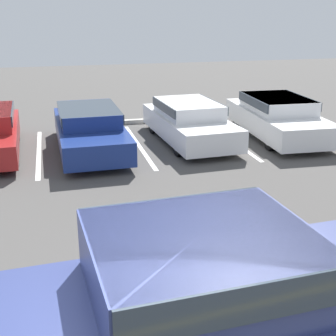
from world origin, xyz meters
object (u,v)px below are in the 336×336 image
(parked_sedan_d, at_px, (277,116))
(wheel_stop_curb, at_px, (142,121))
(parked_sedan_c, at_px, (189,120))
(parked_sedan_b, at_px, (89,128))
(pickup_truck, at_px, (228,305))

(parked_sedan_d, relative_size, wheel_stop_curb, 2.41)
(parked_sedan_d, bearing_deg, parked_sedan_c, -89.44)
(parked_sedan_c, bearing_deg, parked_sedan_b, -89.08)
(parked_sedan_b, relative_size, parked_sedan_c, 1.07)
(parked_sedan_c, bearing_deg, pickup_truck, -17.28)
(parked_sedan_d, height_order, wheel_stop_curb, parked_sedan_d)
(pickup_truck, distance_m, parked_sedan_d, 10.41)
(pickup_truck, distance_m, parked_sedan_c, 9.46)
(parked_sedan_b, xyz_separation_m, wheel_stop_curb, (2.05, 2.87, -0.58))
(pickup_truck, height_order, parked_sedan_b, pickup_truck)
(pickup_truck, height_order, wheel_stop_curb, pickup_truck)
(wheel_stop_curb, bearing_deg, parked_sedan_d, -36.45)
(pickup_truck, height_order, parked_sedan_c, pickup_truck)
(parked_sedan_c, relative_size, wheel_stop_curb, 2.26)
(parked_sedan_b, xyz_separation_m, parked_sedan_d, (5.78, 0.11, 0.01))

